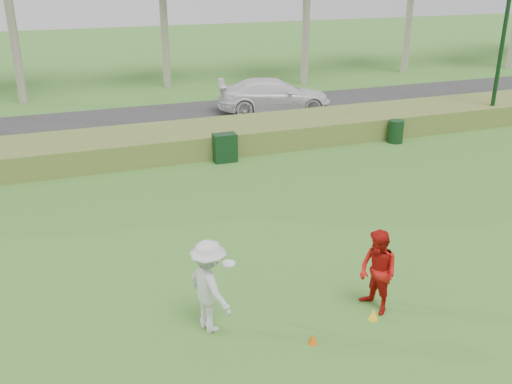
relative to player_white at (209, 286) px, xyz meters
name	(u,v)px	position (x,y,z in m)	size (l,w,h in m)	color
ground	(322,316)	(2.31, -0.41, -0.98)	(120.00, 120.00, 0.00)	#377226
reed_strip	(185,140)	(2.31, 11.59, -0.53)	(80.00, 3.00, 0.90)	#5A6F2C
park_road	(160,120)	(2.31, 16.59, -0.95)	(80.00, 6.00, 0.06)	#2D2D2D
player_white	(209,286)	(0.00, 0.00, 0.00)	(1.07, 1.42, 1.96)	silver
player_red	(378,272)	(3.46, -0.58, -0.06)	(0.90, 0.70, 1.84)	#B2130F
cone_orange	(313,339)	(1.72, -1.18, -0.87)	(0.20, 0.20, 0.22)	orange
cone_yellow	(373,314)	(3.26, -0.88, -0.86)	(0.22, 0.22, 0.24)	yellow
utility_cabinet	(225,148)	(3.42, 9.89, -0.45)	(0.85, 0.53, 1.06)	black
trash_bin	(396,131)	(10.72, 9.76, -0.51)	(0.62, 0.62, 0.93)	black
car_right	(274,95)	(7.93, 16.16, -0.12)	(2.24, 5.51, 1.60)	white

